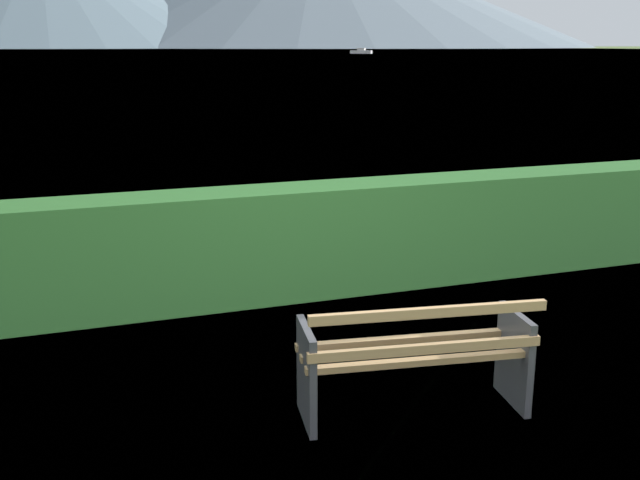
# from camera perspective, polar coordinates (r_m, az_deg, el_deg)

# --- Properties ---
(ground_plane) EXTENTS (1400.00, 1400.00, 0.00)m
(ground_plane) POSITION_cam_1_polar(r_m,az_deg,el_deg) (5.37, 6.95, -12.76)
(ground_plane) COLOR olive
(water_surface) EXTENTS (620.00, 620.00, 0.00)m
(water_surface) POSITION_cam_1_polar(r_m,az_deg,el_deg) (312.57, -19.81, 13.44)
(water_surface) COLOR #7A99A8
(water_surface) RESTS_ON ground_plane
(park_bench) EXTENTS (1.63, 0.79, 0.87)m
(park_bench) POSITION_cam_1_polar(r_m,az_deg,el_deg) (5.14, 7.29, -8.87)
(park_bench) COLOR tan
(park_bench) RESTS_ON ground_plane
(hedge_row) EXTENTS (10.49, 0.62, 1.10)m
(hedge_row) POSITION_cam_1_polar(r_m,az_deg,el_deg) (7.49, -2.01, -0.11)
(hedge_row) COLOR #387A33
(hedge_row) RESTS_ON ground_plane
(fishing_boat_near) EXTENTS (5.55, 5.00, 1.50)m
(fishing_boat_near) POSITION_cam_1_polar(r_m,az_deg,el_deg) (205.85, 3.17, 14.17)
(fishing_boat_near) COLOR silver
(fishing_boat_near) RESTS_ON water_surface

